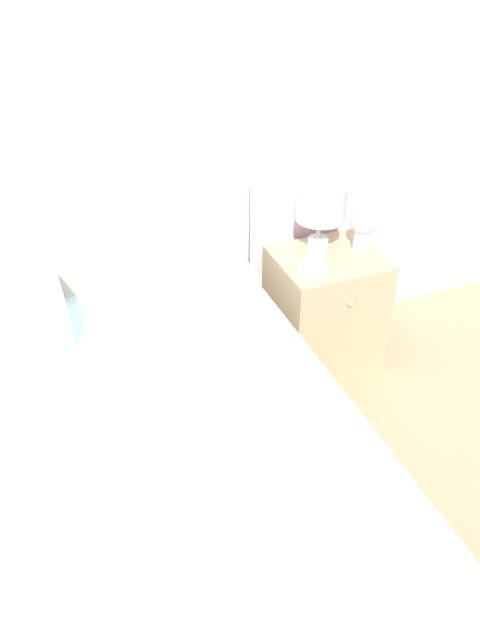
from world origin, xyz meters
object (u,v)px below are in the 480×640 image
Objects in this scene: table_lamp at (321,206)px; flower_vase at (363,228)px; bed at (127,489)px; teacup at (314,264)px; nightstand at (324,308)px.

flower_vase is at bearing -20.02° from table_lamp.
bed is 6.34× the size of table_lamp.
flower_vase is at bearing 28.81° from bed.
flower_vase is 1.57× the size of teacup.
bed reaches higher than teacup.
table_lamp reaches higher than flower_vase.
flower_vase reaches higher than nightstand.
flower_vase is (1.34, 0.74, 0.42)m from bed.
table_lamp is (1.15, 0.81, 0.53)m from bed.
nightstand is at bearing 30.36° from teacup.
nightstand is 2.80× the size of flower_vase.
flower_vase reaches higher than teacup.
nightstand is (1.18, 0.74, 0.01)m from bed.
teacup is (-0.12, -0.07, 0.32)m from nightstand.
bed is at bearing -147.59° from teacup.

